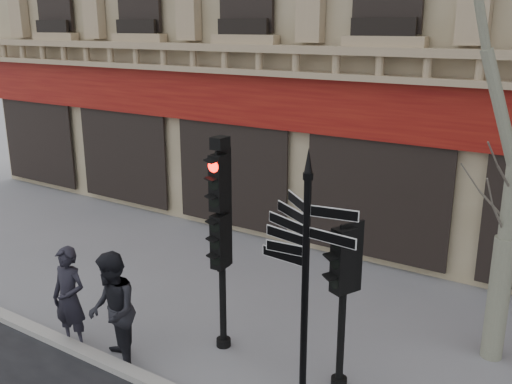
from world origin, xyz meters
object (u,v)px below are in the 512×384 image
at_px(fingerpost, 306,238).
at_px(pedestrian_a, 69,298).
at_px(pedestrian_b, 112,311).
at_px(traffic_signal_main, 221,219).
at_px(traffic_signal_secondary, 344,278).

height_order(fingerpost, pedestrian_a, fingerpost).
relative_size(fingerpost, pedestrian_b, 1.95).
distance_m(traffic_signal_main, traffic_signal_secondary, 2.23).
xyz_separation_m(fingerpost, traffic_signal_secondary, (0.30, 0.62, -0.76)).
bearing_deg(fingerpost, traffic_signal_secondary, 79.37).
xyz_separation_m(fingerpost, pedestrian_b, (-2.99, -0.90, -1.59)).
bearing_deg(pedestrian_a, pedestrian_b, -6.34).
height_order(fingerpost, pedestrian_b, fingerpost).
bearing_deg(fingerpost, pedestrian_b, -147.88).
bearing_deg(fingerpost, traffic_signal_main, 179.05).
relative_size(pedestrian_a, pedestrian_b, 0.93).
relative_size(fingerpost, traffic_signal_main, 1.04).
relative_size(traffic_signal_main, pedestrian_a, 2.02).
xyz_separation_m(traffic_signal_secondary, pedestrian_b, (-3.29, -1.53, -0.83)).
relative_size(traffic_signal_secondary, pedestrian_a, 1.42).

